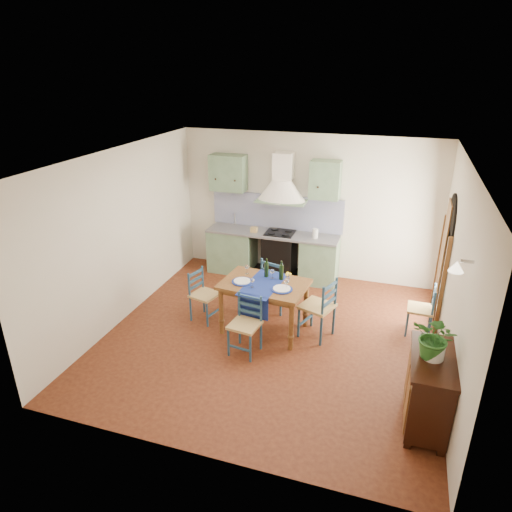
{
  "coord_description": "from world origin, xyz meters",
  "views": [
    {
      "loc": [
        1.67,
        -5.89,
        3.97
      ],
      "look_at": [
        -0.33,
        0.3,
        1.21
      ],
      "focal_mm": 32.0,
      "sensor_mm": 36.0,
      "label": 1
    }
  ],
  "objects_px": {
    "dining_table": "(264,289)",
    "chair_near": "(246,324)",
    "sideboard": "(428,388)",
    "potted_plant": "(436,338)"
  },
  "relations": [
    {
      "from": "dining_table",
      "to": "chair_near",
      "type": "relative_size",
      "value": 1.55
    },
    {
      "from": "dining_table",
      "to": "chair_near",
      "type": "bearing_deg",
      "value": -97.16
    },
    {
      "from": "chair_near",
      "to": "sideboard",
      "type": "relative_size",
      "value": 0.85
    },
    {
      "from": "dining_table",
      "to": "sideboard",
      "type": "distance_m",
      "value": 2.8
    },
    {
      "from": "chair_near",
      "to": "potted_plant",
      "type": "xyz_separation_m",
      "value": [
        2.47,
        -0.75,
        0.74
      ]
    },
    {
      "from": "chair_near",
      "to": "dining_table",
      "type": "bearing_deg",
      "value": 82.84
    },
    {
      "from": "dining_table",
      "to": "potted_plant",
      "type": "distance_m",
      "value": 2.81
    },
    {
      "from": "dining_table",
      "to": "sideboard",
      "type": "xyz_separation_m",
      "value": [
        2.41,
        -1.4,
        -0.23
      ]
    },
    {
      "from": "chair_near",
      "to": "sideboard",
      "type": "xyz_separation_m",
      "value": [
        2.49,
        -0.74,
        0.05
      ]
    },
    {
      "from": "sideboard",
      "to": "chair_near",
      "type": "bearing_deg",
      "value": 163.38
    }
  ]
}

